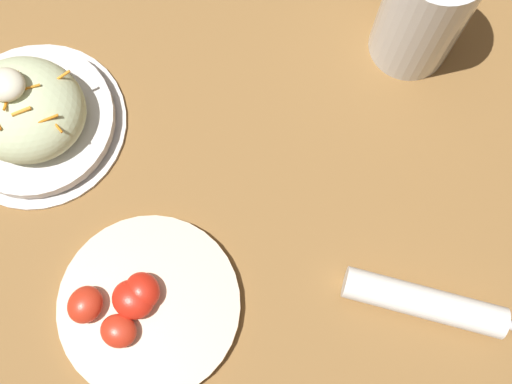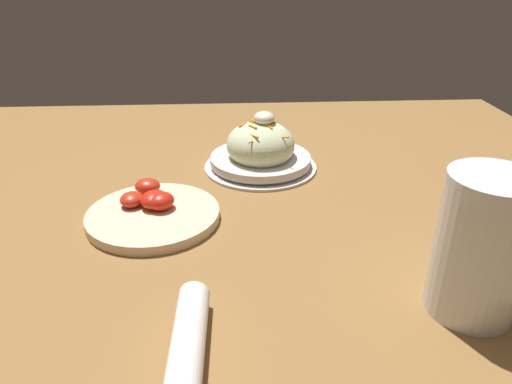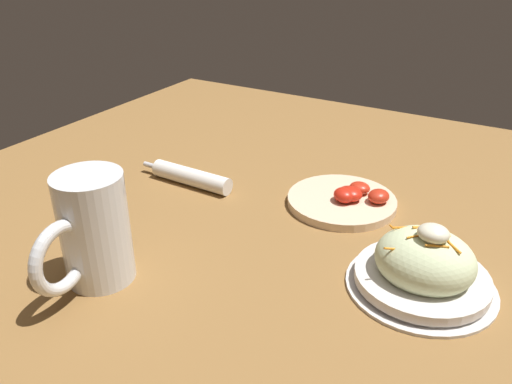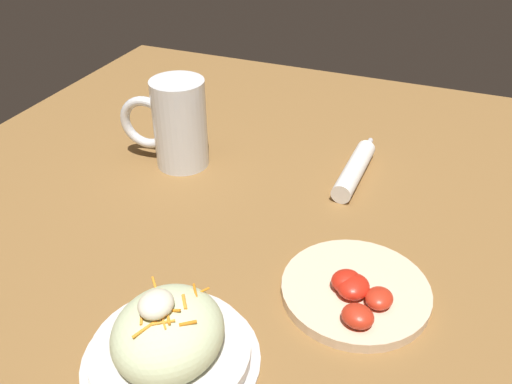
% 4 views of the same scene
% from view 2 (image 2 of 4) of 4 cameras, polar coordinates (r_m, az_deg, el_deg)
% --- Properties ---
extents(ground_plane, '(1.43, 1.43, 0.00)m').
position_cam_2_polar(ground_plane, '(0.67, -2.94, -6.24)').
color(ground_plane, olive).
extents(salad_plate, '(0.21, 0.21, 0.11)m').
position_cam_2_polar(salad_plate, '(0.90, 0.48, 4.94)').
color(salad_plate, silver).
rests_on(salad_plate, ground_plane).
extents(beer_mug, '(0.10, 0.17, 0.17)m').
position_cam_2_polar(beer_mug, '(0.58, 25.55, -6.70)').
color(beer_mug, white).
rests_on(beer_mug, ground_plane).
extents(napkin_roll, '(0.21, 0.04, 0.04)m').
position_cam_2_polar(napkin_roll, '(0.49, -8.43, -18.54)').
color(napkin_roll, white).
rests_on(napkin_roll, ground_plane).
extents(tomato_plate, '(0.20, 0.20, 0.04)m').
position_cam_2_polar(tomato_plate, '(0.75, -12.37, -2.33)').
color(tomato_plate, beige).
rests_on(tomato_plate, ground_plane).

